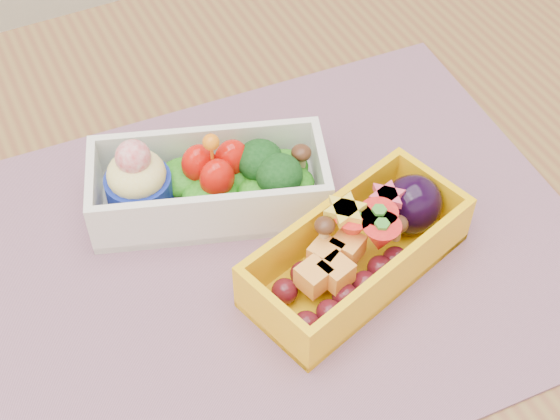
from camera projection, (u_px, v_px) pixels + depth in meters
name	position (u px, v px, depth m)	size (l,w,h in m)	color
table	(306.00, 354.00, 0.66)	(1.20, 0.80, 0.75)	brown
placemat	(274.00, 252.00, 0.60)	(0.46, 0.35, 0.00)	#895E70
bento_white	(208.00, 183.00, 0.61)	(0.20, 0.13, 0.07)	silver
bento_yellow	(361.00, 248.00, 0.57)	(0.18, 0.12, 0.06)	yellow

